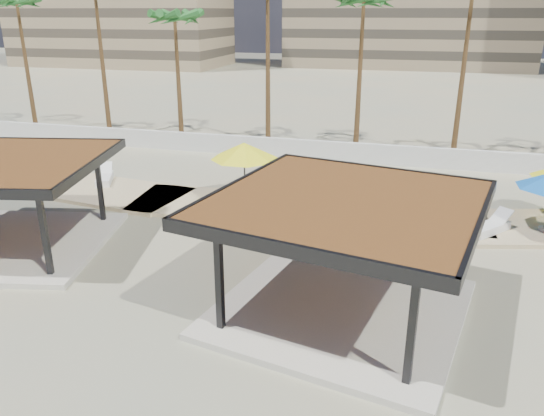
{
  "coord_description": "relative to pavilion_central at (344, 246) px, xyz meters",
  "views": [
    {
      "loc": [
        6.55,
        -15.16,
        8.56
      ],
      "look_at": [
        1.5,
        3.41,
        1.4
      ],
      "focal_mm": 35.0,
      "sensor_mm": 36.0,
      "label": 1
    }
  ],
  "objects": [
    {
      "name": "ground",
      "position": [
        -4.89,
        1.12,
        -2.19
      ],
      "size": [
        200.0,
        200.0,
        0.0
      ],
      "primitive_type": "plane",
      "color": "tan",
      "rests_on": "ground"
    },
    {
      "name": "promenade",
      "position": [
        -2.89,
        8.79,
        -2.13
      ],
      "size": [
        44.45,
        7.97,
        0.24
      ],
      "color": "#C6B284",
      "rests_on": "ground"
    },
    {
      "name": "boundary_wall",
      "position": [
        -4.89,
        17.12,
        -1.59
      ],
      "size": [
        56.0,
        0.3,
        1.2
      ],
      "primitive_type": "cube",
      "color": "silver",
      "rests_on": "ground"
    },
    {
      "name": "pavilion_central",
      "position": [
        0.0,
        0.0,
        0.0
      ],
      "size": [
        8.55,
        8.55,
        3.67
      ],
      "rotation": [
        0.0,
        0.0,
        -0.2
      ],
      "color": "beige",
      "rests_on": "ground"
    },
    {
      "name": "pavilion_west",
      "position": [
        -12.78,
        1.45,
        -0.1
      ],
      "size": [
        8.19,
        8.19,
        3.51
      ],
      "rotation": [
        0.0,
        0.0,
        0.21
      ],
      "color": "beige",
      "rests_on": "ground"
    },
    {
      "name": "umbrella_a",
      "position": [
        -18.2,
        7.6,
        0.12
      ],
      "size": [
        3.41,
        3.41,
        2.48
      ],
      "rotation": [
        0.0,
        0.0,
        0.26
      ],
      "color": "beige",
      "rests_on": "promenade"
    },
    {
      "name": "umbrella_b",
      "position": [
        -5.78,
        8.43,
        0.37
      ],
      "size": [
        4.04,
        4.04,
        2.77
      ],
      "rotation": [
        0.0,
        0.0,
        -0.38
      ],
      "color": "beige",
      "rests_on": "promenade"
    },
    {
      "name": "lounger_a",
      "position": [
        -13.74,
        9.21,
        -1.82
      ],
      "size": [
        1.52,
        2.23,
        0.81
      ],
      "rotation": [
        0.0,
        0.0,
        2.01
      ],
      "color": "white",
      "rests_on": "promenade"
    },
    {
      "name": "lounger_b",
      "position": [
        -0.33,
        8.24,
        -1.8
      ],
      "size": [
        1.46,
        2.42,
        0.87
      ],
      "rotation": [
        0.0,
        0.0,
        1.23
      ],
      "color": "white",
      "rests_on": "promenade"
    },
    {
      "name": "lounger_c",
      "position": [
        2.13,
        9.43,
        -1.81
      ],
      "size": [
        1.0,
        2.27,
        0.83
      ],
      "rotation": [
        0.0,
        0.0,
        1.43
      ],
      "color": "white",
      "rests_on": "promenade"
    },
    {
      "name": "lounger_d",
      "position": [
        4.97,
        7.35,
        -1.82
      ],
      "size": [
        1.88,
        2.06,
        0.8
      ],
      "rotation": [
        0.0,
        0.0,
        0.87
      ],
      "color": "white",
      "rests_on": "promenade"
    },
    {
      "name": "palm_a",
      "position": [
        -25.89,
        19.42,
        6.64
      ],
      "size": [
        3.0,
        3.0,
        10.04
      ],
      "color": "brown",
      "rests_on": "ground"
    },
    {
      "name": "palm_c",
      "position": [
        -13.89,
        19.22,
        5.71
      ],
      "size": [
        3.0,
        3.0,
        9.05
      ],
      "color": "brown",
      "rests_on": "ground"
    },
    {
      "name": "palm_e",
      "position": [
        -1.89,
        19.52,
        6.62
      ],
      "size": [
        3.0,
        3.0,
        10.02
      ],
      "color": "brown",
      "rests_on": "ground"
    }
  ]
}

